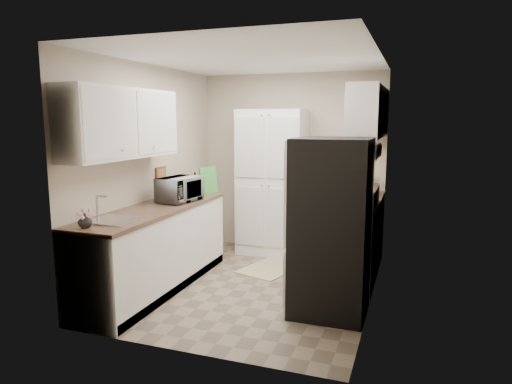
% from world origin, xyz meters
% --- Properties ---
extents(ground, '(3.20, 3.20, 0.00)m').
position_xyz_m(ground, '(0.00, 0.00, 0.00)').
color(ground, '#7A6B56').
rests_on(ground, ground).
extents(room_shell, '(2.64, 3.24, 2.52)m').
position_xyz_m(room_shell, '(-0.02, -0.01, 1.63)').
color(room_shell, '#C1B49C').
rests_on(room_shell, ground).
extents(pantry_cabinet, '(0.90, 0.55, 2.00)m').
position_xyz_m(pantry_cabinet, '(-0.20, 1.32, 1.00)').
color(pantry_cabinet, white).
rests_on(pantry_cabinet, ground).
extents(base_cabinet_left, '(0.60, 2.30, 0.88)m').
position_xyz_m(base_cabinet_left, '(-0.99, -0.43, 0.44)').
color(base_cabinet_left, white).
rests_on(base_cabinet_left, ground).
extents(countertop_left, '(0.63, 2.33, 0.04)m').
position_xyz_m(countertop_left, '(-0.99, -0.43, 0.90)').
color(countertop_left, brown).
rests_on(countertop_left, base_cabinet_left).
extents(base_cabinet_right, '(0.60, 0.80, 0.88)m').
position_xyz_m(base_cabinet_right, '(0.99, 1.19, 0.44)').
color(base_cabinet_right, white).
rests_on(base_cabinet_right, ground).
extents(countertop_right, '(0.63, 0.83, 0.04)m').
position_xyz_m(countertop_right, '(0.99, 1.19, 0.90)').
color(countertop_right, brown).
rests_on(countertop_right, base_cabinet_right).
extents(electric_range, '(0.71, 0.78, 1.13)m').
position_xyz_m(electric_range, '(0.97, 0.39, 0.48)').
color(electric_range, '#B7B7BC').
rests_on(electric_range, ground).
extents(refrigerator, '(0.70, 0.72, 1.70)m').
position_xyz_m(refrigerator, '(0.94, -0.41, 0.85)').
color(refrigerator, '#B7B7BC').
rests_on(refrigerator, ground).
extents(microwave, '(0.41, 0.55, 0.28)m').
position_xyz_m(microwave, '(-0.91, -0.01, 1.06)').
color(microwave, silver).
rests_on(microwave, countertop_left).
extents(wine_bottle, '(0.07, 0.07, 0.26)m').
position_xyz_m(wine_bottle, '(-0.97, 0.51, 1.05)').
color(wine_bottle, black).
rests_on(wine_bottle, countertop_left).
extents(flower_vase, '(0.15, 0.15, 0.13)m').
position_xyz_m(flower_vase, '(-1.06, -1.45, 0.99)').
color(flower_vase, silver).
rests_on(flower_vase, countertop_left).
extents(cutting_board, '(0.12, 0.27, 0.34)m').
position_xyz_m(cutting_board, '(-0.84, 0.61, 1.09)').
color(cutting_board, green).
rests_on(cutting_board, countertop_left).
extents(toaster_oven, '(0.36, 0.42, 0.22)m').
position_xyz_m(toaster_oven, '(1.07, 1.13, 1.03)').
color(toaster_oven, silver).
rests_on(toaster_oven, countertop_right).
extents(fruit_basket, '(0.29, 0.29, 0.11)m').
position_xyz_m(fruit_basket, '(1.06, 1.11, 1.19)').
color(fruit_basket, '#D79200').
rests_on(fruit_basket, toaster_oven).
extents(kitchen_mat, '(0.78, 1.00, 0.01)m').
position_xyz_m(kitchen_mat, '(0.02, 0.66, 0.01)').
color(kitchen_mat, tan).
rests_on(kitchen_mat, ground).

